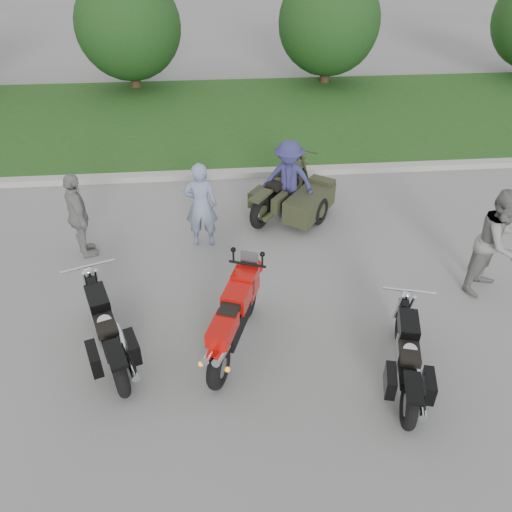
{
  "coord_description": "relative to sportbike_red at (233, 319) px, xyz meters",
  "views": [
    {
      "loc": [
        -0.3,
        -5.39,
        5.5
      ],
      "look_at": [
        0.31,
        1.33,
        0.8
      ],
      "focal_mm": 35.0,
      "sensor_mm": 36.0,
      "label": 1
    }
  ],
  "objects": [
    {
      "name": "ground",
      "position": [
        0.14,
        -0.06,
        -0.6
      ],
      "size": [
        80.0,
        80.0,
        0.0
      ],
      "primitive_type": "plane",
      "color": "gray",
      "rests_on": "ground"
    },
    {
      "name": "tree_mid_left",
      "position": [
        -2.86,
        13.44,
        1.6
      ],
      "size": [
        3.6,
        3.6,
        4.0
      ],
      "color": "#3F2B1C",
      "rests_on": "ground"
    },
    {
      "name": "cruiser_left",
      "position": [
        -1.83,
        0.02,
        -0.14
      ],
      "size": [
        0.99,
        2.24,
        0.9
      ],
      "rotation": [
        0.0,
        0.0,
        0.35
      ],
      "color": "black",
      "rests_on": "ground"
    },
    {
      "name": "person_grey",
      "position": [
        4.48,
        1.1,
        0.35
      ],
      "size": [
        1.17,
        1.13,
        1.89
      ],
      "primitive_type": "imported",
      "rotation": [
        0.0,
        0.0,
        0.66
      ],
      "color": "gray",
      "rests_on": "ground"
    },
    {
      "name": "tree_mid_right",
      "position": [
        4.14,
        13.44,
        1.6
      ],
      "size": [
        3.6,
        3.6,
        4.0
      ],
      "color": "#3F2B1C",
      "rests_on": "ground"
    },
    {
      "name": "cruiser_right",
      "position": [
        2.33,
        -0.87,
        -0.17
      ],
      "size": [
        0.7,
        2.12,
        0.83
      ],
      "rotation": [
        0.0,
        0.0,
        -0.26
      ],
      "color": "black",
      "rests_on": "ground"
    },
    {
      "name": "person_back",
      "position": [
        -2.71,
        2.78,
        0.25
      ],
      "size": [
        0.8,
        1.07,
        1.69
      ],
      "primitive_type": "imported",
      "rotation": [
        0.0,
        0.0,
        2.01
      ],
      "color": "gray",
      "rests_on": "ground"
    },
    {
      "name": "person_stripe",
      "position": [
        -0.46,
        2.96,
        0.27
      ],
      "size": [
        0.66,
        0.46,
        1.74
      ],
      "primitive_type": "imported",
      "rotation": [
        0.0,
        0.0,
        3.07
      ],
      "color": "#7D89AA",
      "rests_on": "ground"
    },
    {
      "name": "cruiser_sidecar",
      "position": [
        1.55,
        3.84,
        -0.16
      ],
      "size": [
        1.98,
        2.27,
        0.94
      ],
      "rotation": [
        0.0,
        0.0,
        -0.63
      ],
      "color": "black",
      "rests_on": "ground"
    },
    {
      "name": "person_denim",
      "position": [
        1.36,
        3.87,
        0.26
      ],
      "size": [
        1.28,
        1.03,
        1.72
      ],
      "primitive_type": "imported",
      "rotation": [
        0.0,
        0.0,
        -0.4
      ],
      "color": "navy",
      "rests_on": "ground"
    },
    {
      "name": "curb",
      "position": [
        0.14,
        5.94,
        -0.52
      ],
      "size": [
        60.0,
        0.3,
        0.15
      ],
      "primitive_type": "cube",
      "color": "#AEABA4",
      "rests_on": "ground"
    },
    {
      "name": "sportbike_red",
      "position": [
        0.0,
        0.0,
        0.0
      ],
      "size": [
        0.93,
        2.06,
        1.02
      ],
      "rotation": [
        0.0,
        0.0,
        -0.36
      ],
      "color": "black",
      "rests_on": "ground"
    },
    {
      "name": "grass_strip",
      "position": [
        0.14,
        10.09,
        -0.53
      ],
      "size": [
        60.0,
        8.0,
        0.14
      ],
      "primitive_type": "cube",
      "color": "#2F6221",
      "rests_on": "ground"
    }
  ]
}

